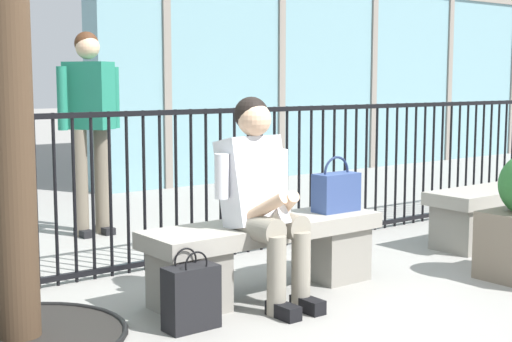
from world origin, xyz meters
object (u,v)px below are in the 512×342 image
object	(u,v)px
stone_bench_far	(506,208)
stone_bench	(266,250)
shopping_bag	(191,297)
bystander_further_back	(89,117)
handbag_on_bench	(336,191)
seated_person_with_phone	(261,193)

from	to	relation	value
stone_bench_far	stone_bench	bearing A→B (deg)	179.57
shopping_bag	bystander_further_back	size ratio (longest dim) A/B	0.25
handbag_on_bench	shopping_bag	world-z (taller)	handbag_on_bench
seated_person_with_phone	handbag_on_bench	distance (m)	0.73
seated_person_with_phone	shopping_bag	xyz separation A→B (m)	(-0.59, -0.16, -0.48)
bystander_further_back	stone_bench_far	bearing A→B (deg)	-41.81
shopping_bag	bystander_further_back	distance (m)	2.78
seated_person_with_phone	bystander_further_back	bearing A→B (deg)	88.78
stone_bench	bystander_further_back	size ratio (longest dim) A/B	0.94
shopping_bag	stone_bench_far	size ratio (longest dim) A/B	0.27
stone_bench	shopping_bag	xyz separation A→B (m)	(-0.73, -0.29, -0.10)
bystander_further_back	handbag_on_bench	bearing A→B (deg)	-73.84
seated_person_with_phone	handbag_on_bench	world-z (taller)	seated_person_with_phone
stone_bench	stone_bench_far	world-z (taller)	same
stone_bench	bystander_further_back	world-z (taller)	bystander_further_back
stone_bench	stone_bench_far	bearing A→B (deg)	-0.43
shopping_bag	stone_bench_far	world-z (taller)	stone_bench_far
stone_bench	handbag_on_bench	world-z (taller)	handbag_on_bench
stone_bench	stone_bench_far	xyz separation A→B (m)	(2.49, -0.02, 0.00)
bystander_further_back	seated_person_with_phone	bearing A→B (deg)	-91.22
bystander_further_back	stone_bench	bearing A→B (deg)	-87.89
handbag_on_bench	shopping_bag	distance (m)	1.40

